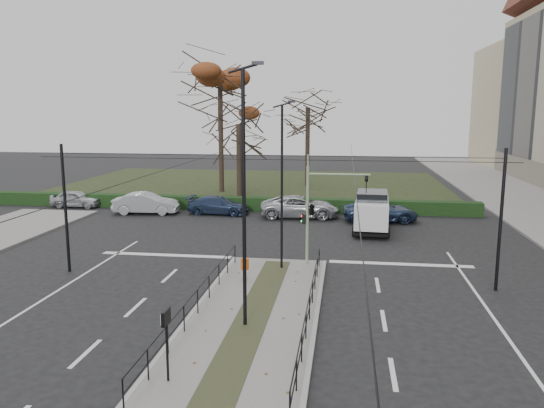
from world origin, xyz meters
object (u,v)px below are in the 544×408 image
at_px(info_panel, 166,325).
at_px(parked_car_fifth, 380,211).
at_px(traffic_light, 313,208).
at_px(streetlamp_median_far, 282,185).
at_px(parked_car_first, 76,199).
at_px(parked_car_second, 146,203).
at_px(streetlamp_median_near, 245,197).
at_px(bare_tree_near, 239,130).
at_px(rust_tree, 220,85).
at_px(litter_bin, 245,264).
at_px(parked_car_fourth, 300,207).
at_px(bare_tree_center, 308,113).
at_px(parked_car_third, 218,205).
at_px(white_van, 372,211).

height_order(info_panel, parked_car_fifth, info_panel).
bearing_deg(traffic_light, parked_car_fifth, 70.86).
xyz_separation_m(streetlamp_median_far, parked_car_first, (-18.06, 14.49, -3.43)).
bearing_deg(parked_car_second, parked_car_first, 67.74).
relative_size(streetlamp_median_near, parked_car_first, 2.25).
height_order(parked_car_second, bare_tree_near, bare_tree_near).
bearing_deg(rust_tree, litter_bin, -74.45).
distance_m(streetlamp_median_near, parked_car_second, 22.88).
height_order(streetlamp_median_near, parked_car_second, streetlamp_median_near).
distance_m(litter_bin, info_panel, 9.22).
height_order(litter_bin, bare_tree_near, bare_tree_near).
distance_m(streetlamp_median_near, bare_tree_near, 26.87).
distance_m(streetlamp_median_far, parked_car_fourth, 13.31).
bearing_deg(parked_car_first, rust_tree, -47.43).
bearing_deg(bare_tree_center, streetlamp_median_near, -89.17).
relative_size(traffic_light, streetlamp_median_near, 0.54).
distance_m(bare_tree_near, parked_car_fifth, 14.32).
height_order(streetlamp_median_near, parked_car_first, streetlamp_median_near).
height_order(parked_car_second, parked_car_fifth, parked_car_second).
relative_size(streetlamp_median_far, parked_car_second, 1.65).
bearing_deg(traffic_light, rust_tree, 113.64).
relative_size(parked_car_second, parked_car_third, 1.04).
distance_m(parked_car_first, parked_car_third, 11.80).
xyz_separation_m(litter_bin, streetlamp_median_near, (1.00, -5.06, 3.86)).
height_order(parked_car_third, bare_tree_near, bare_tree_near).
xyz_separation_m(info_panel, streetlamp_median_far, (1.82, 11.02, 2.35)).
bearing_deg(traffic_light, streetlamp_median_near, -103.01).
relative_size(parked_car_third, bare_tree_near, 0.54).
xyz_separation_m(traffic_light, parked_car_third, (-7.71, 12.33, -2.25)).
distance_m(litter_bin, bare_tree_near, 22.29).
distance_m(info_panel, bare_tree_near, 30.94).
distance_m(streetlamp_median_far, parked_car_second, 17.50).
distance_m(litter_bin, parked_car_third, 15.91).
bearing_deg(parked_car_second, bare_tree_near, -46.62).
xyz_separation_m(parked_car_second, parked_car_third, (5.29, 0.62, -0.12)).
xyz_separation_m(streetlamp_median_near, bare_tree_near, (-5.54, 26.27, 1.29)).
xyz_separation_m(parked_car_third, parked_car_fourth, (6.05, -0.41, 0.11)).
bearing_deg(parked_car_third, rust_tree, 16.17).
xyz_separation_m(parked_car_third, white_van, (10.88, -4.26, 0.66)).
bearing_deg(parked_car_fourth, traffic_light, -176.49).
height_order(traffic_light, info_panel, traffic_light).
height_order(streetlamp_median_far, white_van, streetlamp_median_far).
relative_size(streetlamp_median_far, parked_car_third, 1.72).
bearing_deg(white_van, parked_car_second, 167.33).
relative_size(streetlamp_median_near, bare_tree_center, 0.87).
height_order(parked_car_second, bare_tree_center, bare_tree_center).
distance_m(parked_car_fourth, rust_tree, 16.18).
xyz_separation_m(info_panel, parked_car_second, (-9.79, 23.69, -0.98)).
height_order(streetlamp_median_far, parked_car_fifth, streetlamp_median_far).
distance_m(litter_bin, streetlamp_median_far, 4.05).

